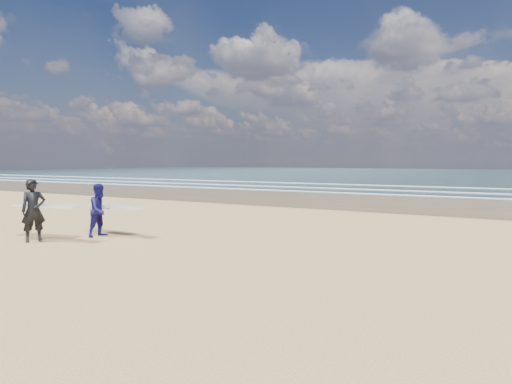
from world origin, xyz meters
The scene contains 2 objects.
surfer_near centered at (-0.44, -0.47, 0.94)m, with size 2.26×1.24×1.85m.
surfer_far centered at (0.51, 1.15, 0.84)m, with size 2.21×1.05×1.67m.
Camera 1 is at (11.96, -8.68, 2.41)m, focal length 32.00 mm.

